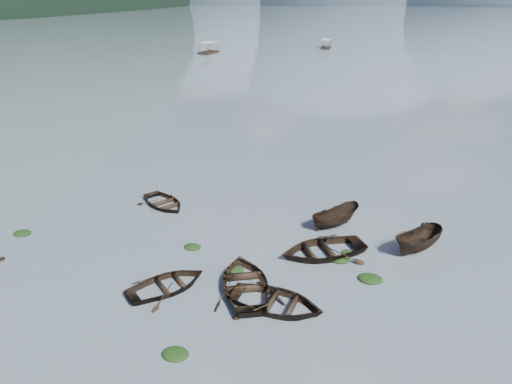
# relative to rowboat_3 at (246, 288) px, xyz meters

# --- Properties ---
(ground_plane) EXTENTS (2400.00, 2400.00, 0.00)m
(ground_plane) POSITION_rel_rowboat_3_xyz_m (-1.39, -4.37, 0.00)
(ground_plane) COLOR slate
(haze_mtn_a) EXTENTS (520.00, 520.00, 280.00)m
(haze_mtn_a) POSITION_rel_rowboat_3_xyz_m (-261.39, 895.63, 0.00)
(haze_mtn_a) COLOR #475666
(haze_mtn_a) RESTS_ON ground
(haze_mtn_b) EXTENTS (520.00, 520.00, 340.00)m
(haze_mtn_b) POSITION_rel_rowboat_3_xyz_m (-61.39, 895.63, 0.00)
(haze_mtn_b) COLOR #475666
(haze_mtn_b) RESTS_ON ground
(haze_mtn_c) EXTENTS (520.00, 520.00, 260.00)m
(haze_mtn_c) POSITION_rel_rowboat_3_xyz_m (138.61, 895.63, 0.00)
(haze_mtn_c) COLOR #475666
(haze_mtn_c) RESTS_ON ground
(rowboat_1) EXTENTS (4.96, 5.05, 0.86)m
(rowboat_1) POSITION_rel_rowboat_3_xyz_m (-3.85, -1.00, 0.00)
(rowboat_1) COLOR black
(rowboat_1) RESTS_ON ground
(rowboat_3) EXTENTS (5.20, 5.96, 1.03)m
(rowboat_3) POSITION_rel_rowboat_3_xyz_m (0.00, 0.00, 0.00)
(rowboat_3) COLOR black
(rowboat_3) RESTS_ON ground
(rowboat_4) EXTENTS (5.05, 3.92, 0.96)m
(rowboat_4) POSITION_rel_rowboat_3_xyz_m (1.82, -1.14, 0.00)
(rowboat_4) COLOR black
(rowboat_4) RESTS_ON ground
(rowboat_5) EXTENTS (3.59, 3.96, 1.51)m
(rowboat_5) POSITION_rel_rowboat_3_xyz_m (8.76, 6.16, 0.00)
(rowboat_5) COLOR black
(rowboat_5) RESTS_ON ground
(rowboat_6) EXTENTS (5.07, 4.80, 0.85)m
(rowboat_6) POSITION_rel_rowboat_3_xyz_m (-8.26, 8.15, 0.00)
(rowboat_6) COLOR black
(rowboat_6) RESTS_ON ground
(rowboat_7) EXTENTS (6.22, 5.76, 1.05)m
(rowboat_7) POSITION_rel_rowboat_3_xyz_m (3.40, 4.32, 0.00)
(rowboat_7) COLOR black
(rowboat_7) RESTS_ON ground
(rowboat_8) EXTENTS (3.57, 3.73, 1.45)m
(rowboat_8) POSITION_rel_rowboat_3_xyz_m (3.77, 8.14, 0.00)
(rowboat_8) COLOR black
(rowboat_8) RESTS_ON ground
(weed_clump_1) EXTENTS (1.05, 0.84, 0.23)m
(weed_clump_1) POSITION_rel_rowboat_3_xyz_m (-4.14, 3.14, 0.00)
(weed_clump_1) COLOR black
(weed_clump_1) RESTS_ON ground
(weed_clump_2) EXTENTS (1.15, 0.92, 0.25)m
(weed_clump_2) POSITION_rel_rowboat_3_xyz_m (-1.59, -5.25, 0.00)
(weed_clump_2) COLOR black
(weed_clump_2) RESTS_ON ground
(weed_clump_3) EXTENTS (0.80, 0.67, 0.18)m
(weed_clump_3) POSITION_rel_rowboat_3_xyz_m (4.84, 4.78, 0.00)
(weed_clump_3) COLOR black
(weed_clump_3) RESTS_ON ground
(weed_clump_4) EXTENTS (1.30, 1.03, 0.27)m
(weed_clump_4) POSITION_rel_rowboat_3_xyz_m (6.15, 2.32, 0.00)
(weed_clump_4) COLOR black
(weed_clump_4) RESTS_ON ground
(weed_clump_5) EXTENTS (1.16, 0.94, 0.25)m
(weed_clump_5) POSITION_rel_rowboat_3_xyz_m (-15.08, 2.10, 0.00)
(weed_clump_5) COLOR black
(weed_clump_5) RESTS_ON ground
(weed_clump_6) EXTENTS (0.97, 0.81, 0.20)m
(weed_clump_6) POSITION_rel_rowboat_3_xyz_m (-0.98, 1.45, 0.00)
(weed_clump_6) COLOR black
(weed_clump_6) RESTS_ON ground
(weed_clump_7) EXTENTS (1.15, 0.92, 0.25)m
(weed_clump_7) POSITION_rel_rowboat_3_xyz_m (4.44, 3.87, 0.00)
(weed_clump_7) COLOR black
(weed_clump_7) RESTS_ON ground
(pontoon_left) EXTENTS (3.59, 7.07, 2.60)m
(pontoon_left) POSITION_rel_rowboat_3_xyz_m (-36.23, 96.02, 0.00)
(pontoon_left) COLOR black
(pontoon_left) RESTS_ON ground
(pontoon_centre) EXTENTS (2.47, 5.88, 2.25)m
(pontoon_centre) POSITION_rel_rowboat_3_xyz_m (-8.38, 114.64, 0.00)
(pontoon_centre) COLOR black
(pontoon_centre) RESTS_ON ground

